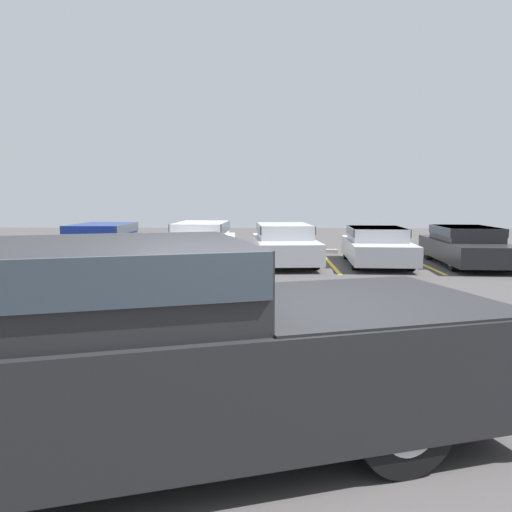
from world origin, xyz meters
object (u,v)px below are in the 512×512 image
object	(u,v)px
parked_sedan_a	(102,243)
parked_sedan_e	(466,244)
parked_sedan_b	(201,241)
wheel_stop_curb	(316,251)
pickup_truck	(149,347)
parked_sedan_d	(376,244)
parked_sedan_c	(284,242)

from	to	relation	value
parked_sedan_a	parked_sedan_e	xyz separation A→B (m)	(11.32, 0.06, -0.03)
parked_sedan_b	wheel_stop_curb	world-z (taller)	parked_sedan_b
pickup_truck	parked_sedan_e	bearing A→B (deg)	41.25
parked_sedan_e	wheel_stop_curb	world-z (taller)	parked_sedan_e
parked_sedan_d	parked_sedan_e	world-z (taller)	parked_sedan_e
parked_sedan_b	wheel_stop_curb	distance (m)	4.87
parked_sedan_e	parked_sedan_c	bearing A→B (deg)	-89.46
pickup_truck	parked_sedan_e	size ratio (longest dim) A/B	1.37
parked_sedan_b	pickup_truck	bearing A→B (deg)	7.14
pickup_truck	wheel_stop_curb	world-z (taller)	pickup_truck
parked_sedan_a	parked_sedan_c	size ratio (longest dim) A/B	0.98
parked_sedan_c	parked_sedan_d	size ratio (longest dim) A/B	1.10
wheel_stop_curb	parked_sedan_d	bearing A→B (deg)	-62.26
wheel_stop_curb	pickup_truck	bearing A→B (deg)	-100.23
pickup_truck	parked_sedan_a	world-z (taller)	pickup_truck
parked_sedan_c	wheel_stop_curb	size ratio (longest dim) A/B	2.95
parked_sedan_d	wheel_stop_curb	distance (m)	3.51
pickup_truck	parked_sedan_d	size ratio (longest dim) A/B	1.47
parked_sedan_e	wheel_stop_curb	size ratio (longest dim) A/B	2.88
pickup_truck	wheel_stop_curb	bearing A→B (deg)	62.18
wheel_stop_curb	parked_sedan_c	bearing A→B (deg)	-113.35
pickup_truck	parked_sedan_b	xyz separation A→B (m)	(-1.24, 11.86, -0.19)
parked_sedan_b	parked_sedan_c	size ratio (longest dim) A/B	1.00
pickup_truck	wheel_stop_curb	xyz separation A→B (m)	(2.66, 14.71, -0.80)
parked_sedan_a	pickup_truck	bearing A→B (deg)	20.29
parked_sedan_c	parked_sedan_e	size ratio (longest dim) A/B	1.02
parked_sedan_d	wheel_stop_curb	xyz separation A→B (m)	(-1.62, 3.07, -0.55)
parked_sedan_c	parked_sedan_d	bearing A→B (deg)	82.25
parked_sedan_e	wheel_stop_curb	distance (m)	5.39
parked_sedan_b	parked_sedan_c	world-z (taller)	parked_sedan_b
parked_sedan_d	parked_sedan_b	bearing A→B (deg)	-89.24
wheel_stop_curb	parked_sedan_b	bearing A→B (deg)	-143.80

